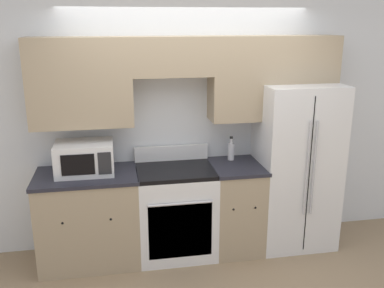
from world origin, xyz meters
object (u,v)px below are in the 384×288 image
(refrigerator, at_px, (294,165))
(microwave, at_px, (85,158))
(oven_range, at_px, (176,211))
(bottle, at_px, (231,151))

(refrigerator, bearing_deg, microwave, -179.64)
(oven_range, xyz_separation_m, refrigerator, (1.30, 0.06, 0.40))
(oven_range, height_order, bottle, bottle)
(bottle, bearing_deg, oven_range, -163.86)
(bottle, bearing_deg, microwave, -174.75)
(refrigerator, height_order, bottle, refrigerator)
(refrigerator, relative_size, microwave, 3.19)
(refrigerator, bearing_deg, bottle, 169.44)
(refrigerator, distance_m, bottle, 0.70)
(oven_range, relative_size, refrigerator, 0.62)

